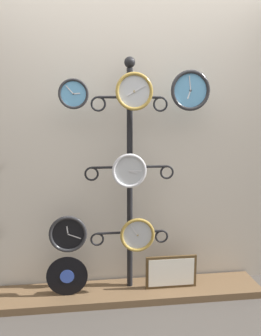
{
  "coord_description": "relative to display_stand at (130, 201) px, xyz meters",
  "views": [
    {
      "loc": [
        -0.31,
        -2.17,
        1.49
      ],
      "look_at": [
        0.0,
        0.36,
        1.08
      ],
      "focal_mm": 35.0,
      "sensor_mm": 36.0,
      "label": 1
    }
  ],
  "objects": [
    {
      "name": "ground_plane",
      "position": [
        0.0,
        -0.41,
        -0.8
      ],
      "size": [
        12.0,
        12.0,
        0.0
      ],
      "primitive_type": "plane",
      "color": "#47423D"
    },
    {
      "name": "clock_top_left",
      "position": [
        -0.43,
        -0.08,
        0.85
      ],
      "size": [
        0.22,
        0.04,
        0.22
      ],
      "color": "#60A8DB"
    },
    {
      "name": "vinyl_record",
      "position": [
        -0.52,
        -0.1,
        -0.58
      ],
      "size": [
        0.33,
        0.01,
        0.33
      ],
      "color": "black",
      "rests_on": "low_shelf"
    },
    {
      "name": "clock_bottom_left",
      "position": [
        -0.5,
        -0.09,
        -0.23
      ],
      "size": [
        0.3,
        0.04,
        0.3
      ],
      "color": "black"
    },
    {
      "name": "clock_bottom_center",
      "position": [
        0.05,
        -0.11,
        -0.25
      ],
      "size": [
        0.28,
        0.04,
        0.28
      ],
      "color": "silver"
    },
    {
      "name": "shop_wall",
      "position": [
        0.0,
        0.16,
        0.6
      ],
      "size": [
        4.4,
        0.04,
        2.8
      ],
      "color": "#BCB2A3",
      "rests_on": "ground_plane"
    },
    {
      "name": "low_shelf",
      "position": [
        0.0,
        -0.06,
        -0.77
      ],
      "size": [
        2.2,
        0.36,
        0.06
      ],
      "color": "brown",
      "rests_on": "ground_plane"
    },
    {
      "name": "clock_top_center",
      "position": [
        0.02,
        -0.12,
        0.86
      ],
      "size": [
        0.28,
        0.04,
        0.28
      ],
      "color": "silver"
    },
    {
      "name": "display_stand",
      "position": [
        0.0,
        0.0,
        0.0
      ],
      "size": [
        0.73,
        0.33,
        1.94
      ],
      "color": "black",
      "rests_on": "ground_plane"
    },
    {
      "name": "picture_frame",
      "position": [
        0.34,
        -0.08,
        -0.6
      ],
      "size": [
        0.43,
        0.02,
        0.28
      ],
      "color": "#4C381E",
      "rests_on": "low_shelf"
    },
    {
      "name": "clock_middle_center",
      "position": [
        -0.02,
        -0.11,
        0.27
      ],
      "size": [
        0.27,
        0.04,
        0.27
      ],
      "color": "silver"
    },
    {
      "name": "clock_top_right",
      "position": [
        0.46,
        -0.09,
        0.88
      ],
      "size": [
        0.31,
        0.04,
        0.31
      ],
      "color": "#60A8DB"
    }
  ]
}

